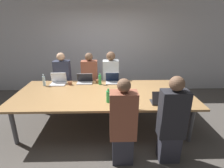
{
  "coord_description": "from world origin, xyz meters",
  "views": [
    {
      "loc": [
        0.09,
        -3.32,
        2.13
      ],
      "look_at": [
        0.17,
        0.1,
        0.9
      ],
      "focal_mm": 28.0,
      "sensor_mm": 36.0,
      "label": 1
    }
  ],
  "objects_px": {
    "person_far_center": "(111,79)",
    "bottle_near_midright": "(108,96)",
    "laptop_near_right": "(161,100)",
    "person_far_left": "(63,80)",
    "laptop_near_midright": "(123,102)",
    "person_near_midright": "(123,124)",
    "cup_far_left": "(70,83)",
    "laptop_far_center": "(112,80)",
    "bottle_far_center": "(100,80)",
    "stapler": "(124,96)",
    "person_near_right": "(172,122)",
    "laptop_far_midleft": "(85,80)",
    "person_far_midleft": "(90,81)",
    "cup_far_midleft": "(97,81)",
    "laptop_far_left": "(58,81)",
    "bottle_far_left": "(44,81)",
    "bottle_near_right": "(177,96)"
  },
  "relations": [
    {
      "from": "bottle_far_center",
      "to": "laptop_near_right",
      "type": "bearing_deg",
      "value": -42.47
    },
    {
      "from": "bottle_near_right",
      "to": "person_far_midleft",
      "type": "distance_m",
      "value": 2.25
    },
    {
      "from": "bottle_near_midright",
      "to": "person_far_center",
      "type": "relative_size",
      "value": 0.18
    },
    {
      "from": "bottle_far_center",
      "to": "stapler",
      "type": "distance_m",
      "value": 0.91
    },
    {
      "from": "laptop_far_center",
      "to": "person_far_midleft",
      "type": "xyz_separation_m",
      "value": [
        -0.57,
        0.38,
        -0.14
      ]
    },
    {
      "from": "person_near_right",
      "to": "person_far_left",
      "type": "height_order",
      "value": "person_near_right"
    },
    {
      "from": "bottle_far_center",
      "to": "cup_far_midleft",
      "type": "xyz_separation_m",
      "value": [
        -0.07,
        0.1,
        -0.07
      ]
    },
    {
      "from": "person_near_midright",
      "to": "person_far_center",
      "type": "distance_m",
      "value": 2.09
    },
    {
      "from": "bottle_far_left",
      "to": "cup_far_midleft",
      "type": "bearing_deg",
      "value": 7.85
    },
    {
      "from": "person_far_left",
      "to": "person_far_midleft",
      "type": "height_order",
      "value": "person_far_left"
    },
    {
      "from": "laptop_near_midright",
      "to": "cup_far_left",
      "type": "bearing_deg",
      "value": -44.94
    },
    {
      "from": "person_far_left",
      "to": "stapler",
      "type": "distance_m",
      "value": 1.95
    },
    {
      "from": "cup_far_midleft",
      "to": "cup_far_left",
      "type": "bearing_deg",
      "value": -169.26
    },
    {
      "from": "bottle_far_left",
      "to": "cup_far_left",
      "type": "bearing_deg",
      "value": 4.68
    },
    {
      "from": "laptop_near_right",
      "to": "person_far_midleft",
      "type": "xyz_separation_m",
      "value": [
        -1.42,
        1.53,
        -0.14
      ]
    },
    {
      "from": "laptop_far_left",
      "to": "bottle_far_left",
      "type": "bearing_deg",
      "value": -157.52
    },
    {
      "from": "cup_far_left",
      "to": "person_far_center",
      "type": "height_order",
      "value": "person_far_center"
    },
    {
      "from": "person_near_midright",
      "to": "bottle_near_right",
      "type": "xyz_separation_m",
      "value": [
        1.02,
        0.62,
        0.17
      ]
    },
    {
      "from": "person_near_midright",
      "to": "laptop_far_center",
      "type": "relative_size",
      "value": 4.39
    },
    {
      "from": "laptop_near_right",
      "to": "person_far_left",
      "type": "bearing_deg",
      "value": -36.12
    },
    {
      "from": "person_near_right",
      "to": "person_far_left",
      "type": "relative_size",
      "value": 1.01
    },
    {
      "from": "person_near_right",
      "to": "person_far_left",
      "type": "xyz_separation_m",
      "value": [
        -2.13,
        2.06,
        -0.01
      ]
    },
    {
      "from": "laptop_far_left",
      "to": "laptop_far_midleft",
      "type": "distance_m",
      "value": 0.61
    },
    {
      "from": "bottle_near_midright",
      "to": "laptop_far_center",
      "type": "xyz_separation_m",
      "value": [
        0.1,
        1.07,
        -0.04
      ]
    },
    {
      "from": "laptop_near_midright",
      "to": "cup_far_left",
      "type": "xyz_separation_m",
      "value": [
        -1.13,
        1.12,
        -0.04
      ]
    },
    {
      "from": "laptop_near_right",
      "to": "person_far_midleft",
      "type": "bearing_deg",
      "value": -47.19
    },
    {
      "from": "bottle_near_midright",
      "to": "laptop_far_left",
      "type": "height_order",
      "value": "laptop_far_left"
    },
    {
      "from": "person_far_midleft",
      "to": "cup_far_midleft",
      "type": "distance_m",
      "value": 0.46
    },
    {
      "from": "laptop_far_center",
      "to": "bottle_far_center",
      "type": "height_order",
      "value": "bottle_far_center"
    },
    {
      "from": "bottle_far_left",
      "to": "cup_far_midleft",
      "type": "distance_m",
      "value": 1.21
    },
    {
      "from": "cup_far_left",
      "to": "cup_far_midleft",
      "type": "distance_m",
      "value": 0.63
    },
    {
      "from": "laptop_far_midleft",
      "to": "cup_far_midleft",
      "type": "distance_m",
      "value": 0.3
    },
    {
      "from": "person_near_right",
      "to": "person_far_center",
      "type": "xyz_separation_m",
      "value": [
        -0.89,
        2.06,
        0.01
      ]
    },
    {
      "from": "person_far_center",
      "to": "cup_far_midleft",
      "type": "height_order",
      "value": "person_far_center"
    },
    {
      "from": "person_far_center",
      "to": "bottle_near_midright",
      "type": "bearing_deg",
      "value": -92.75
    },
    {
      "from": "bottle_near_right",
      "to": "cup_far_left",
      "type": "bearing_deg",
      "value": 156.28
    },
    {
      "from": "laptop_near_midright",
      "to": "person_near_midright",
      "type": "xyz_separation_m",
      "value": [
        -0.03,
        -0.43,
        -0.15
      ]
    },
    {
      "from": "person_far_left",
      "to": "person_far_center",
      "type": "xyz_separation_m",
      "value": [
        1.24,
        0.0,
        0.02
      ]
    },
    {
      "from": "laptop_near_midright",
      "to": "bottle_far_center",
      "type": "distance_m",
      "value": 1.22
    },
    {
      "from": "bottle_far_center",
      "to": "person_far_midleft",
      "type": "distance_m",
      "value": 0.6
    },
    {
      "from": "bottle_near_midright",
      "to": "person_far_midleft",
      "type": "distance_m",
      "value": 1.54
    },
    {
      "from": "person_far_center",
      "to": "cup_far_left",
      "type": "bearing_deg",
      "value": -151.05
    },
    {
      "from": "bottle_near_midright",
      "to": "stapler",
      "type": "bearing_deg",
      "value": 32.64
    },
    {
      "from": "person_near_right",
      "to": "laptop_far_center",
      "type": "distance_m",
      "value": 1.88
    },
    {
      "from": "person_near_midright",
      "to": "stapler",
      "type": "bearing_deg",
      "value": -95.81
    },
    {
      "from": "person_near_midright",
      "to": "cup_far_left",
      "type": "xyz_separation_m",
      "value": [
        -1.1,
        1.56,
        0.11
      ]
    },
    {
      "from": "person_near_right",
      "to": "laptop_far_midleft",
      "type": "height_order",
      "value": "person_near_right"
    },
    {
      "from": "person_far_midleft",
      "to": "cup_far_midleft",
      "type": "xyz_separation_m",
      "value": [
        0.22,
        -0.39,
        0.11
      ]
    },
    {
      "from": "person_near_right",
      "to": "person_near_midright",
      "type": "bearing_deg",
      "value": 1.7
    },
    {
      "from": "laptop_far_midleft",
      "to": "bottle_far_center",
      "type": "bearing_deg",
      "value": -16.91
    }
  ]
}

